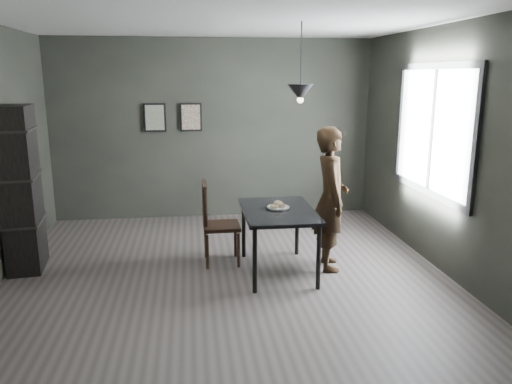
{
  "coord_description": "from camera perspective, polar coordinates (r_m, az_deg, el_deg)",
  "views": [
    {
      "loc": [
        -0.37,
        -5.38,
        2.24
      ],
      "look_at": [
        0.35,
        0.05,
        0.95
      ],
      "focal_mm": 35.0,
      "sensor_mm": 36.0,
      "label": 1
    }
  ],
  "objects": [
    {
      "name": "ground",
      "position": [
        5.84,
        -3.39,
        -9.33
      ],
      "size": [
        5.0,
        5.0,
        0.0
      ],
      "primitive_type": "plane",
      "color": "#36302E",
      "rests_on": "ground"
    },
    {
      "name": "back_wall",
      "position": [
        7.93,
        -4.86,
        7.13
      ],
      "size": [
        5.0,
        0.1,
        2.8
      ],
      "primitive_type": "cube",
      "color": "black",
      "rests_on": "ground"
    },
    {
      "name": "ceiling",
      "position": [
        5.42,
        -3.81,
        19.15
      ],
      "size": [
        5.0,
        5.0,
        0.02
      ],
      "color": "silver",
      "rests_on": "ground"
    },
    {
      "name": "window_assembly",
      "position": [
        6.29,
        19.48,
        6.66
      ],
      "size": [
        0.04,
        1.96,
        1.56
      ],
      "color": "white",
      "rests_on": "ground"
    },
    {
      "name": "cafe_table",
      "position": [
        5.69,
        2.57,
        -2.77
      ],
      "size": [
        0.8,
        1.2,
        0.75
      ],
      "color": "black",
      "rests_on": "ground"
    },
    {
      "name": "white_plate",
      "position": [
        5.71,
        2.54,
        -1.83
      ],
      "size": [
        0.23,
        0.23,
        0.01
      ],
      "primitive_type": "cylinder",
      "color": "white",
      "rests_on": "cafe_table"
    },
    {
      "name": "donut_pile",
      "position": [
        5.7,
        2.54,
        -1.48
      ],
      "size": [
        0.19,
        0.14,
        0.08
      ],
      "rotation": [
        0.0,
        0.0,
        0.09
      ],
      "color": "beige",
      "rests_on": "white_plate"
    },
    {
      "name": "woman",
      "position": [
        5.84,
        8.53,
        -0.77
      ],
      "size": [
        0.47,
        0.65,
        1.68
      ],
      "primitive_type": "imported",
      "rotation": [
        0.0,
        0.0,
        1.46
      ],
      "color": "black",
      "rests_on": "ground"
    },
    {
      "name": "wood_chair",
      "position": [
        6.0,
        -4.83,
        -2.98
      ],
      "size": [
        0.44,
        0.44,
        1.0
      ],
      "rotation": [
        0.0,
        0.0,
        0.01
      ],
      "color": "black",
      "rests_on": "ground"
    },
    {
      "name": "shelf_unit",
      "position": [
        6.33,
        -25.31,
        0.26
      ],
      "size": [
        0.43,
        0.67,
        1.91
      ],
      "primitive_type": "cube",
      "rotation": [
        0.0,
        0.0,
        0.11
      ],
      "color": "black",
      "rests_on": "ground"
    },
    {
      "name": "pendant_lamp",
      "position": [
        5.62,
        5.09,
        11.27
      ],
      "size": [
        0.28,
        0.28,
        0.86
      ],
      "color": "black",
      "rests_on": "ground"
    },
    {
      "name": "framed_print_left",
      "position": [
        7.89,
        -11.49,
        8.34
      ],
      "size": [
        0.34,
        0.04,
        0.44
      ],
      "color": "black",
      "rests_on": "ground"
    },
    {
      "name": "framed_print_right",
      "position": [
        7.87,
        -7.45,
        8.48
      ],
      "size": [
        0.34,
        0.04,
        0.44
      ],
      "color": "black",
      "rests_on": "ground"
    }
  ]
}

